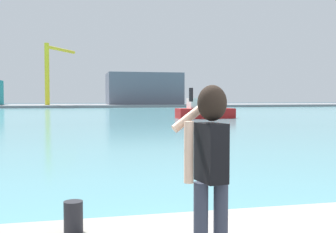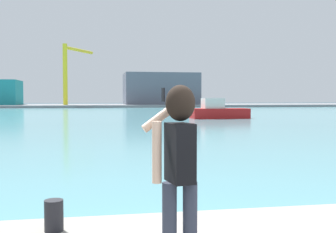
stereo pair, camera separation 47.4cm
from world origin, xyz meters
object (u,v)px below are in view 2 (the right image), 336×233
person_photographer (179,156)px  boat_moored (218,111)px  warehouse_right (160,89)px  harbor_bollard (54,216)px  port_crane (70,67)px

person_photographer → boat_moored: 37.87m
warehouse_right → boat_moored: bearing=-93.0°
person_photographer → harbor_bollard: bearing=35.3°
boat_moored → warehouse_right: bearing=86.2°
person_photographer → port_crane: (-6.71, 89.32, 7.43)m
port_crane → warehouse_right: bearing=9.3°
harbor_bollard → port_crane: 88.60m
boat_moored → person_photographer: bearing=-108.5°
boat_moored → warehouse_right: size_ratio=0.34×
warehouse_right → port_crane: 21.97m
boat_moored → port_crane: bearing=108.1°
boat_moored → warehouse_right: 56.91m
warehouse_right → port_crane: (-21.16, -3.48, 4.78)m
person_photographer → boat_moored: bearing=-27.4°
warehouse_right → port_crane: bearing=-170.7°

